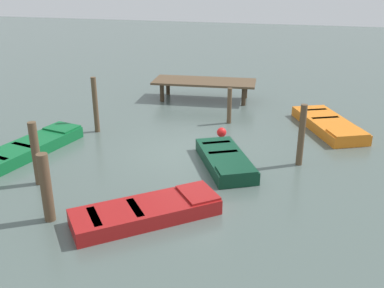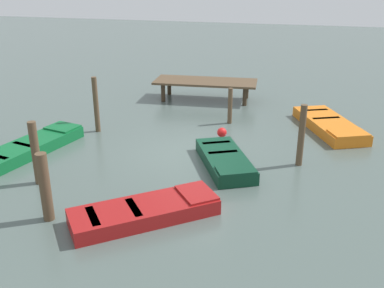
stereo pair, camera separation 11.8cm
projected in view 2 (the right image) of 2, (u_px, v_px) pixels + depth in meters
name	position (u px, v px, depth m)	size (l,w,h in m)	color
ground_plane	(192.00, 153.00, 15.22)	(80.00, 80.00, 0.00)	#4C5B56
dock_segment	(205.00, 83.00, 21.19)	(5.04, 2.21, 0.95)	brown
rowboat_green	(32.00, 146.00, 15.27)	(2.06, 4.24, 0.46)	#0F602D
rowboat_orange	(329.00, 125.00, 17.35)	(2.96, 4.22, 0.46)	orange
rowboat_dark_green	(225.00, 160.00, 14.14)	(2.52, 3.38, 0.46)	#0C3823
rowboat_red	(146.00, 211.00, 11.17)	(3.71, 3.33, 0.46)	maroon
mooring_piling_center	(96.00, 105.00, 16.89)	(0.20, 0.20, 2.18)	brown
mooring_piling_far_left	(230.00, 106.00, 17.94)	(0.18, 0.18, 1.49)	brown
mooring_piling_far_right	(301.00, 136.00, 13.95)	(0.21, 0.21, 2.04)	brown
mooring_piling_near_left	(45.00, 187.00, 10.87)	(0.28, 0.28, 1.83)	brown
mooring_piling_near_right	(36.00, 153.00, 12.75)	(0.24, 0.24, 1.93)	brown
marker_buoy	(222.00, 133.00, 16.31)	(0.36, 0.36, 0.48)	#262626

